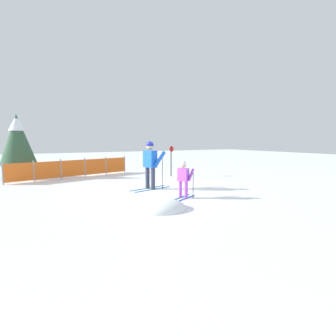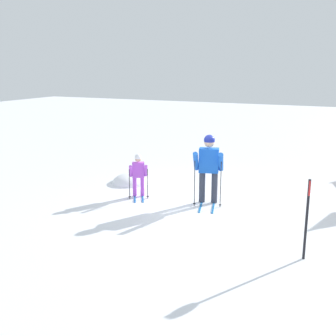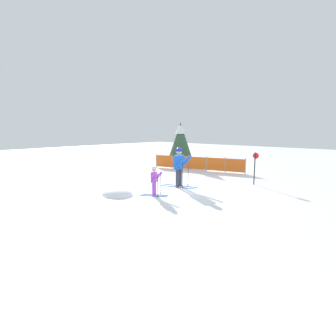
# 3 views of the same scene
# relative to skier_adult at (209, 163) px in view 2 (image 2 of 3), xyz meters

# --- Properties ---
(ground_plane) EXTENTS (60.00, 60.00, 0.00)m
(ground_plane) POSITION_rel_skier_adult_xyz_m (0.13, -0.07, -1.10)
(ground_plane) COLOR white
(skier_adult) EXTENTS (1.77, 0.92, 1.84)m
(skier_adult) POSITION_rel_skier_adult_xyz_m (0.00, 0.00, 0.00)
(skier_adult) COLOR #1966B2
(skier_adult) RESTS_ON ground_plane
(skier_child) EXTENTS (1.12, 0.78, 1.21)m
(skier_child) POSITION_rel_skier_adult_xyz_m (0.30, -1.95, -0.39)
(skier_child) COLOR #1966B2
(skier_child) RESTS_ON ground_plane
(trail_marker) EXTENTS (0.28, 0.07, 1.57)m
(trail_marker) POSITION_rel_skier_adult_xyz_m (2.41, 2.79, -0.13)
(trail_marker) COLOR black
(trail_marker) RESTS_ON ground_plane
(snow_mound) EXTENTS (1.39, 1.18, 0.56)m
(snow_mound) POSITION_rel_skier_adult_xyz_m (-0.94, -2.87, -1.10)
(snow_mound) COLOR white
(snow_mound) RESTS_ON ground_plane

